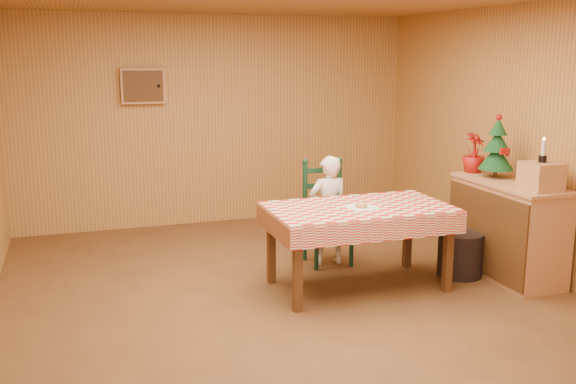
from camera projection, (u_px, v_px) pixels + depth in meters
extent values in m
plane|color=brown|center=(295.00, 304.00, 5.56)|extent=(6.00, 6.00, 0.00)
cube|color=#BA8543|center=(217.00, 121.00, 8.06)|extent=(5.00, 0.10, 2.60)
cube|color=#BA8543|center=(545.00, 142.00, 6.07)|extent=(0.10, 6.00, 2.60)
cube|color=tan|center=(143.00, 86.00, 7.63)|extent=(0.52, 0.08, 0.42)
cube|color=#533116|center=(143.00, 86.00, 7.59)|extent=(0.46, 0.02, 0.36)
sphere|color=black|center=(159.00, 86.00, 7.63)|extent=(0.04, 0.04, 0.04)
cube|color=#533116|center=(359.00, 212.00, 5.81)|extent=(1.60, 0.90, 0.06)
cube|color=#533116|center=(298.00, 272.00, 5.32)|extent=(0.07, 0.07, 0.69)
cube|color=#533116|center=(448.00, 255.00, 5.77)|extent=(0.07, 0.07, 0.69)
cube|color=#533116|center=(271.00, 247.00, 6.01)|extent=(0.07, 0.07, 0.69)
cube|color=#533116|center=(408.00, 234.00, 6.46)|extent=(0.07, 0.07, 0.69)
cube|color=red|center=(359.00, 207.00, 5.80)|extent=(1.64, 0.94, 0.02)
cube|color=red|center=(382.00, 231.00, 5.39)|extent=(1.64, 0.02, 0.18)
cube|color=red|center=(338.00, 207.00, 6.26)|extent=(1.64, 0.02, 0.18)
cube|color=#2C5F2B|center=(273.00, 225.00, 5.57)|extent=(0.02, 0.94, 0.18)
cube|color=#2C5F2B|center=(437.00, 211.00, 6.08)|extent=(0.02, 0.94, 0.18)
cube|color=black|center=(328.00, 223.00, 6.55)|extent=(0.44, 0.40, 0.04)
cylinder|color=black|center=(316.00, 250.00, 6.38)|extent=(0.04, 0.04, 0.41)
cylinder|color=black|center=(351.00, 247.00, 6.50)|extent=(0.04, 0.04, 0.41)
cylinder|color=black|center=(305.00, 241.00, 6.69)|extent=(0.04, 0.04, 0.41)
cylinder|color=black|center=(338.00, 238.00, 6.81)|extent=(0.04, 0.04, 0.41)
cylinder|color=black|center=(305.00, 190.00, 6.58)|extent=(0.05, 0.05, 0.60)
sphere|color=black|center=(305.00, 161.00, 6.52)|extent=(0.06, 0.06, 0.06)
cylinder|color=black|center=(339.00, 188.00, 6.70)|extent=(0.05, 0.05, 0.60)
sphere|color=black|center=(340.00, 160.00, 6.64)|extent=(0.06, 0.06, 0.06)
cube|color=black|center=(322.00, 200.00, 6.66)|extent=(0.38, 0.03, 0.05)
cube|color=black|center=(322.00, 185.00, 6.63)|extent=(0.38, 0.03, 0.05)
cube|color=black|center=(322.00, 170.00, 6.60)|extent=(0.38, 0.03, 0.05)
imported|color=white|center=(328.00, 210.00, 6.52)|extent=(0.41, 0.27, 1.12)
cube|color=white|center=(361.00, 207.00, 5.75)|extent=(0.30, 0.30, 0.00)
torus|color=gold|center=(361.00, 205.00, 5.75)|extent=(0.15, 0.15, 0.04)
cube|color=tan|center=(508.00, 230.00, 6.20)|extent=(0.50, 1.20, 0.90)
cube|color=tan|center=(511.00, 183.00, 6.10)|extent=(0.54, 1.24, 0.03)
cube|color=#533116|center=(485.00, 233.00, 6.11)|extent=(0.02, 1.20, 0.80)
cube|color=tan|center=(541.00, 176.00, 5.70)|extent=(0.30, 0.30, 0.25)
cylinder|color=#533116|center=(495.00, 173.00, 6.32)|extent=(0.04, 0.04, 0.08)
cone|color=#0D3D1A|center=(496.00, 157.00, 6.29)|extent=(0.34, 0.34, 0.24)
cone|color=#0D3D1A|center=(497.00, 141.00, 6.25)|extent=(0.26, 0.26, 0.20)
cone|color=#0D3D1A|center=(498.00, 127.00, 6.22)|extent=(0.18, 0.18, 0.16)
sphere|color=#9B110E|center=(499.00, 117.00, 6.20)|extent=(0.06, 0.06, 0.06)
cube|color=#9B110E|center=(505.00, 151.00, 6.12)|extent=(0.10, 0.02, 0.06)
sphere|color=#9B110E|center=(507.00, 155.00, 6.25)|extent=(0.04, 0.04, 0.04)
sphere|color=#9B110E|center=(488.00, 147.00, 6.29)|extent=(0.04, 0.04, 0.04)
sphere|color=#9B110E|center=(495.00, 136.00, 6.34)|extent=(0.04, 0.04, 0.04)
imported|color=#9B110E|center=(474.00, 153.00, 6.55)|extent=(0.30, 0.30, 0.41)
cylinder|color=black|center=(543.00, 159.00, 5.67)|extent=(0.07, 0.07, 0.06)
cylinder|color=white|center=(543.00, 148.00, 5.65)|extent=(0.03, 0.03, 0.14)
sphere|color=orange|center=(544.00, 139.00, 5.63)|extent=(0.02, 0.02, 0.02)
cylinder|color=black|center=(460.00, 254.00, 6.23)|extent=(0.49, 0.49, 0.43)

